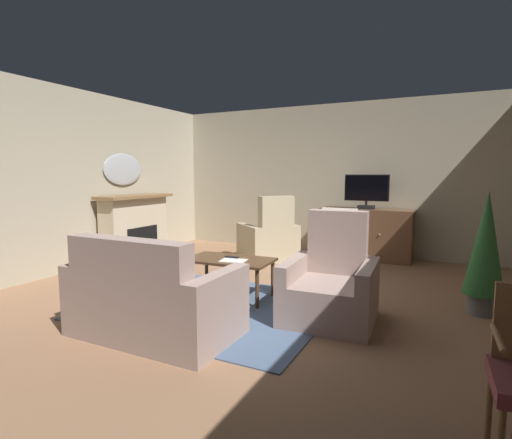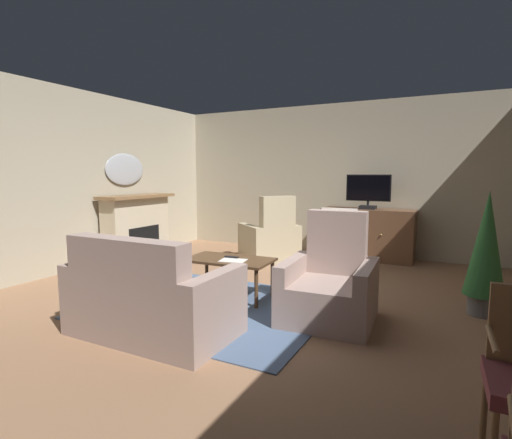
# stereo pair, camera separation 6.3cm
# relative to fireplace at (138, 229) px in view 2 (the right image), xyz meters

# --- Properties ---
(ground_plane) EXTENTS (6.72, 7.05, 0.04)m
(ground_plane) POSITION_rel_fireplace_xyz_m (2.78, -1.09, -0.55)
(ground_plane) COLOR #936B4C
(wall_back) EXTENTS (6.72, 0.10, 2.78)m
(wall_back) POSITION_rel_fireplace_xyz_m (2.78, 2.19, 0.86)
(wall_back) COLOR #B2A88E
(wall_back) RESTS_ON ground_plane
(wall_left) EXTENTS (0.10, 7.05, 2.78)m
(wall_left) POSITION_rel_fireplace_xyz_m (-0.33, -1.09, 0.86)
(wall_left) COLOR #B2A88E
(wall_left) RESTS_ON ground_plane
(rug_central) EXTENTS (2.52, 2.11, 0.01)m
(rug_central) POSITION_rel_fireplace_xyz_m (2.56, -1.52, -0.53)
(rug_central) COLOR slate
(rug_central) RESTS_ON ground_plane
(fireplace) EXTENTS (0.82, 1.48, 1.13)m
(fireplace) POSITION_rel_fireplace_xyz_m (0.00, 0.00, 0.00)
(fireplace) COLOR #4C4C51
(fireplace) RESTS_ON ground_plane
(wall_mirror_oval) EXTENTS (0.06, 0.87, 0.55)m
(wall_mirror_oval) POSITION_rel_fireplace_xyz_m (-0.25, 0.00, 1.03)
(wall_mirror_oval) COLOR #B2B7BF
(tv_cabinet) EXTENTS (1.55, 0.58, 0.88)m
(tv_cabinet) POSITION_rel_fireplace_xyz_m (3.58, 1.84, -0.11)
(tv_cabinet) COLOR #402A1C
(tv_cabinet) RESTS_ON ground_plane
(television) EXTENTS (0.75, 0.20, 0.59)m
(television) POSITION_rel_fireplace_xyz_m (3.58, 1.78, 0.67)
(television) COLOR black
(television) RESTS_ON tv_cabinet
(coffee_table) EXTENTS (1.05, 0.62, 0.48)m
(coffee_table) POSITION_rel_fireplace_xyz_m (2.55, -1.14, -0.11)
(coffee_table) COLOR #4C331E
(coffee_table) RESTS_ON ground_plane
(tv_remote) EXTENTS (0.17, 0.07, 0.02)m
(tv_remote) POSITION_rel_fireplace_xyz_m (2.56, -1.10, -0.04)
(tv_remote) COLOR black
(tv_remote) RESTS_ON coffee_table
(folded_newspaper) EXTENTS (0.34, 0.27, 0.01)m
(folded_newspaper) POSITION_rel_fireplace_xyz_m (2.64, -1.21, -0.05)
(folded_newspaper) COLOR silver
(folded_newspaper) RESTS_ON coffee_table
(sofa_floral) EXTENTS (1.52, 0.85, 0.95)m
(sofa_floral) POSITION_rel_fireplace_xyz_m (2.48, -2.43, -0.20)
(sofa_floral) COLOR #A3897F
(sofa_floral) RESTS_ON ground_plane
(armchair_by_fireplace) EXTENTS (1.18, 1.18, 1.12)m
(armchair_by_fireplace) POSITION_rel_fireplace_xyz_m (2.09, 1.01, -0.19)
(armchair_by_fireplace) COLOR tan
(armchair_by_fireplace) RESTS_ON ground_plane
(armchair_angled_to_table) EXTENTS (0.94, 0.95, 1.12)m
(armchair_angled_to_table) POSITION_rel_fireplace_xyz_m (3.83, -1.27, -0.20)
(armchair_angled_to_table) COLOR #A3897F
(armchair_angled_to_table) RESTS_ON ground_plane
(potted_plant_small_fern_corner) EXTENTS (0.41, 0.41, 1.33)m
(potted_plant_small_fern_corner) POSITION_rel_fireplace_xyz_m (5.24, -0.41, 0.18)
(potted_plant_small_fern_corner) COLOR slate
(potted_plant_small_fern_corner) RESTS_ON ground_plane
(cat) EXTENTS (0.65, 0.29, 0.18)m
(cat) POSITION_rel_fireplace_xyz_m (1.21, 0.33, -0.45)
(cat) COLOR tan
(cat) RESTS_ON ground_plane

